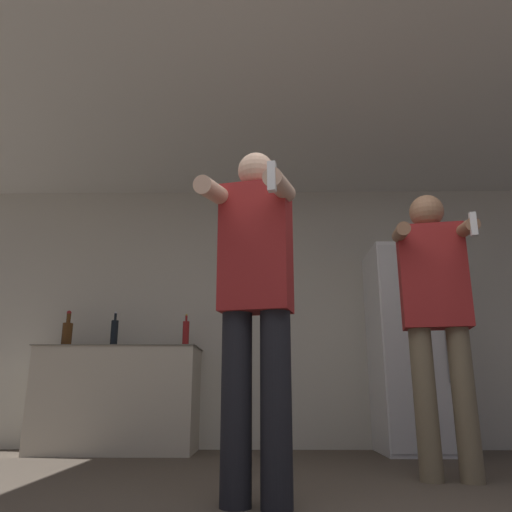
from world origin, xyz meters
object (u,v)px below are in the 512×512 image
object	(u,v)px
refrigerator	(410,347)
person_man_side	(436,306)
bottle_tall_gin	(67,333)
bottle_green_wine	(186,334)
person_woman_foreground	(255,297)
bottle_brown_liquor	(114,333)

from	to	relation	value
refrigerator	person_man_side	size ratio (longest dim) A/B	1.01
bottle_tall_gin	person_man_side	world-z (taller)	person_man_side
bottle_green_wine	person_man_side	size ratio (longest dim) A/B	0.17
person_woman_foreground	bottle_tall_gin	bearing A→B (deg)	129.34
bottle_tall_gin	person_man_side	xyz separation A→B (m)	(2.91, -1.46, -0.00)
refrigerator	bottle_brown_liquor	world-z (taller)	refrigerator
bottle_tall_gin	person_woman_foreground	size ratio (longest dim) A/B	0.20
person_woman_foreground	bottle_green_wine	bearing A→B (deg)	107.30
person_man_side	bottle_tall_gin	bearing A→B (deg)	153.27
bottle_tall_gin	bottle_green_wine	bearing A→B (deg)	0.00
bottle_green_wine	person_woman_foreground	world-z (taller)	person_woman_foreground
bottle_brown_liquor	person_woman_foreground	xyz separation A→B (m)	(1.34, -2.17, -0.08)
refrigerator	person_man_side	bearing A→B (deg)	-99.14
bottle_green_wine	person_man_side	world-z (taller)	person_man_side
refrigerator	bottle_tall_gin	size ratio (longest dim) A/B	5.24
bottle_brown_liquor	person_woman_foreground	world-z (taller)	person_woman_foreground
bottle_brown_liquor	bottle_tall_gin	bearing A→B (deg)	-180.00
person_man_side	bottle_brown_liquor	bearing A→B (deg)	149.34
bottle_green_wine	bottle_brown_liquor	xyz separation A→B (m)	(-0.66, 0.00, 0.01)
refrigerator	bottle_green_wine	size ratio (longest dim) A/B	5.84
bottle_brown_liquor	person_man_side	size ratio (longest dim) A/B	0.19
person_woman_foreground	person_man_side	bearing A→B (deg)	31.77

